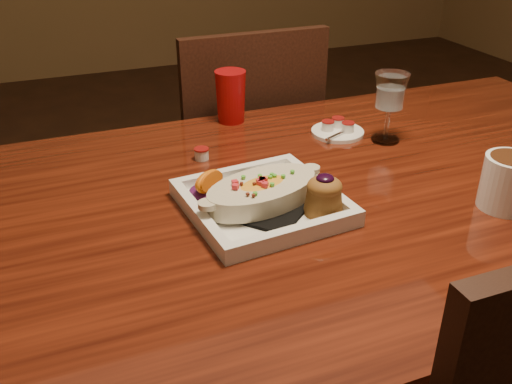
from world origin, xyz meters
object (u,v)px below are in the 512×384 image
object	(u,v)px
saucer	(338,130)
red_tumbler	(231,97)
coffee_mug	(510,180)
plate	(268,196)
goblet	(390,95)
chair_far	(241,165)
table	(349,228)

from	to	relation	value
saucer	red_tumbler	xyz separation A→B (m)	(-0.20, 0.17, 0.05)
coffee_mug	saucer	bearing A→B (deg)	125.25
plate	coffee_mug	size ratio (longest dim) A/B	2.18
goblet	red_tumbler	world-z (taller)	goblet
plate	red_tumbler	size ratio (longest dim) A/B	2.24
chair_far	plate	world-z (taller)	chair_far
coffee_mug	red_tumbler	distance (m)	0.65
plate	saucer	distance (m)	0.39
coffee_mug	goblet	xyz separation A→B (m)	(-0.04, 0.33, 0.05)
coffee_mug	saucer	size ratio (longest dim) A/B	1.05
table	chair_far	xyz separation A→B (m)	(-0.00, 0.63, -0.15)
table	saucer	size ratio (longest dim) A/B	12.47
table	goblet	bearing A→B (deg)	42.68
chair_far	saucer	world-z (taller)	chair_far
plate	goblet	world-z (taller)	goblet
plate	coffee_mug	bearing A→B (deg)	-24.68
table	red_tumbler	distance (m)	0.44
goblet	table	bearing A→B (deg)	-137.32
plate	coffee_mug	xyz separation A→B (m)	(0.40, -0.14, 0.02)
coffee_mug	red_tumbler	xyz separation A→B (m)	(-0.32, 0.57, 0.01)
goblet	saucer	size ratio (longest dim) A/B	1.28
saucer	chair_far	bearing A→B (deg)	103.40
plate	table	bearing A→B (deg)	3.11
table	plate	size ratio (longest dim) A/B	5.42
saucer	goblet	bearing A→B (deg)	-42.34
chair_far	plate	bearing A→B (deg)	74.01
chair_far	coffee_mug	distance (m)	0.88
goblet	saucer	world-z (taller)	goblet
plate	goblet	size ratio (longest dim) A/B	1.80
red_tumbler	coffee_mug	bearing A→B (deg)	-60.91
table	goblet	size ratio (longest dim) A/B	9.74
table	red_tumbler	xyz separation A→B (m)	(-0.11, 0.40, 0.16)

